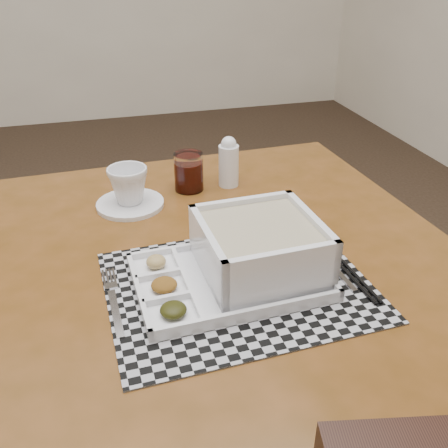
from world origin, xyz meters
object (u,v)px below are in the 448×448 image
(dining_table, at_px, (212,279))
(creamer_bottle, at_px, (229,162))
(juice_glass, at_px, (189,173))
(serving_tray, at_px, (252,255))
(cup, at_px, (128,185))

(dining_table, height_order, creamer_bottle, creamer_bottle)
(juice_glass, xyz_separation_m, creamer_bottle, (0.10, -0.00, 0.02))
(dining_table, height_order, serving_tray, serving_tray)
(dining_table, xyz_separation_m, creamer_bottle, (0.11, 0.27, 0.13))
(juice_glass, distance_m, creamer_bottle, 0.10)
(dining_table, relative_size, creamer_bottle, 7.92)
(creamer_bottle, bearing_deg, cup, -168.73)
(juice_glass, relative_size, creamer_bottle, 0.74)
(serving_tray, bearing_deg, creamer_bottle, 80.10)
(dining_table, relative_size, serving_tray, 2.96)
(dining_table, height_order, juice_glass, juice_glass)
(serving_tray, distance_m, juice_glass, 0.38)
(dining_table, distance_m, juice_glass, 0.29)
(juice_glass, bearing_deg, creamer_bottle, -0.42)
(dining_table, bearing_deg, cup, 120.33)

